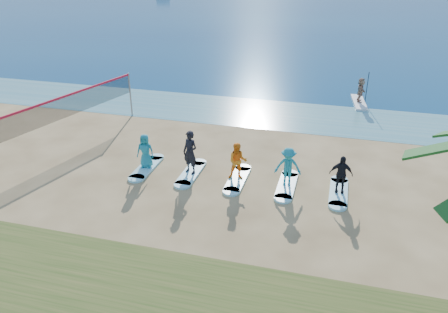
% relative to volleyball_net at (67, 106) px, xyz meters
% --- Properties ---
extents(ground, '(600.00, 600.00, 0.00)m').
position_rel_volleyball_net_xyz_m(ground, '(6.99, -3.77, -1.90)').
color(ground, tan).
rests_on(ground, ground).
extents(shallow_water, '(600.00, 600.00, 0.00)m').
position_rel_volleyball_net_xyz_m(shallow_water, '(6.99, 6.73, -1.90)').
color(shallow_water, teal).
rests_on(shallow_water, ground).
extents(volleyball_net, '(2.30, 8.82, 2.50)m').
position_rel_volleyball_net_xyz_m(volleyball_net, '(0.00, 0.00, 0.00)').
color(volleyball_net, gray).
rests_on(volleyball_net, ground).
extents(paddleboard, '(1.04, 3.06, 0.12)m').
position_rel_volleyball_net_xyz_m(paddleboard, '(13.79, 10.15, -1.84)').
color(paddleboard, silver).
rests_on(paddleboard, ground).
extents(paddleboarder, '(0.53, 1.41, 1.49)m').
position_rel_volleyball_net_xyz_m(paddleboarder, '(13.79, 10.15, -1.04)').
color(paddleboarder, tan).
rests_on(paddleboarder, paddleboard).
extents(surfboard_0, '(0.70, 2.20, 0.09)m').
position_rel_volleyball_net_xyz_m(surfboard_0, '(4.72, -1.62, -1.86)').
color(surfboard_0, '#9AE7EF').
rests_on(surfboard_0, ground).
extents(student_0, '(0.79, 0.56, 1.52)m').
position_rel_volleyball_net_xyz_m(student_0, '(4.72, -1.62, -1.06)').
color(student_0, teal).
rests_on(student_0, surfboard_0).
extents(surfboard_1, '(0.70, 2.20, 0.09)m').
position_rel_volleyball_net_xyz_m(surfboard_1, '(6.78, -1.62, -1.86)').
color(surfboard_1, '#9AE7EF').
rests_on(surfboard_1, ground).
extents(student_1, '(0.80, 0.67, 1.88)m').
position_rel_volleyball_net_xyz_m(student_1, '(6.78, -1.62, -0.87)').
color(student_1, black).
rests_on(student_1, surfboard_1).
extents(surfboard_2, '(0.70, 2.20, 0.09)m').
position_rel_volleyball_net_xyz_m(surfboard_2, '(8.84, -1.62, -1.86)').
color(surfboard_2, '#9AE7EF').
rests_on(surfboard_2, ground).
extents(student_2, '(0.87, 0.74, 1.58)m').
position_rel_volleyball_net_xyz_m(student_2, '(8.84, -1.62, -1.02)').
color(student_2, orange).
rests_on(student_2, surfboard_2).
extents(surfboard_3, '(0.70, 2.20, 0.09)m').
position_rel_volleyball_net_xyz_m(surfboard_3, '(10.89, -1.62, -1.86)').
color(surfboard_3, '#9AE7EF').
rests_on(surfboard_3, ground).
extents(student_3, '(1.10, 0.70, 1.62)m').
position_rel_volleyball_net_xyz_m(student_3, '(10.89, -1.62, -1.00)').
color(student_3, teal).
rests_on(student_3, surfboard_3).
extents(surfboard_4, '(0.70, 2.20, 0.09)m').
position_rel_volleyball_net_xyz_m(surfboard_4, '(12.95, -1.62, -1.86)').
color(surfboard_4, '#9AE7EF').
rests_on(surfboard_4, ground).
extents(student_4, '(0.92, 0.43, 1.53)m').
position_rel_volleyball_net_xyz_m(student_4, '(12.95, -1.62, -1.05)').
color(student_4, black).
rests_on(student_4, surfboard_4).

